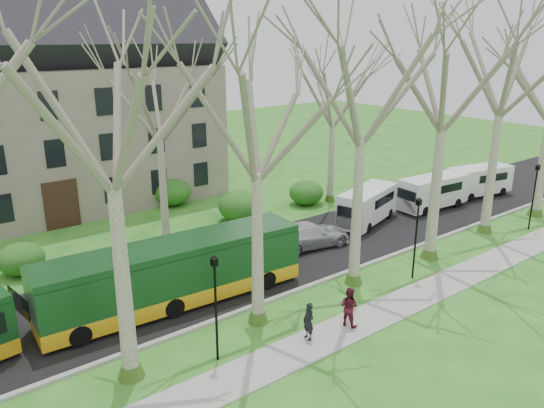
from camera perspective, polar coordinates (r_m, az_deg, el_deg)
The scene contains 16 objects.
ground at distance 25.52m, azimuth 4.58°, elevation -10.71°, with size 120.00×120.00×0.00m, color #246D1F.
sidewalk at distance 23.97m, azimuth 8.70°, elevation -12.80°, with size 70.00×2.00×0.06m, color gray.
road at distance 29.37m, azimuth -2.68°, elevation -6.65°, with size 80.00×8.00×0.06m, color black.
curb at distance 26.49m, azimuth 2.38°, elevation -9.38°, with size 80.00×0.25×0.14m, color #A5A39E.
building at distance 41.73m, azimuth -25.15°, elevation 10.45°, with size 26.50×12.20×16.00m.
tree_row_verge at distance 23.27m, azimuth 4.50°, elevation 4.94°, with size 49.00×7.00×14.00m.
tree_row_far at distance 31.42m, azimuth -10.68°, elevation 6.13°, with size 33.00×7.00×12.00m.
lamp_row at distance 23.75m, azimuth 6.36°, elevation -6.11°, with size 36.22×0.22×4.30m.
hedges at distance 34.13m, azimuth -17.51°, elevation -2.20°, with size 30.60×8.60×2.00m.
bus_follow at distance 25.18m, azimuth -10.43°, elevation -7.26°, with size 12.47×2.60×3.12m, color #123F19, non-canonical shape.
sedan at distance 31.65m, azimuth 3.99°, elevation -3.32°, with size 2.08×5.13×1.49m, color silver.
van_a at distance 36.03m, azimuth 10.24°, elevation -0.21°, with size 5.38×1.96×2.35m, color silver, non-canonical shape.
van_b at distance 40.20m, azimuth 16.89°, elevation 1.17°, with size 5.41×1.97×2.36m, color silver, non-canonical shape.
van_c at distance 44.64m, azimuth 21.36°, elevation 2.28°, with size 5.32×1.94×2.32m, color silver, non-canonical shape.
pedestrian_a at distance 22.39m, azimuth 3.95°, elevation -12.48°, with size 0.59×0.39×1.63m, color black.
pedestrian_b at distance 23.51m, azimuth 8.26°, elevation -10.86°, with size 0.86×0.67×1.77m, color #521221.
Camera 1 is at (-15.30, -16.48, 12.07)m, focal length 35.00 mm.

